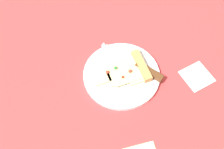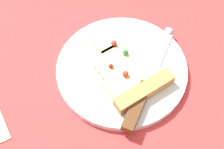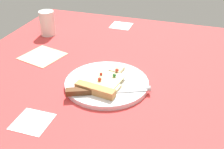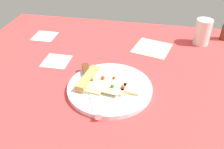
% 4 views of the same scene
% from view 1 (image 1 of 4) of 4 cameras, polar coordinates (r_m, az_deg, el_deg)
% --- Properties ---
extents(ground_plane, '(1.16, 1.16, 0.03)m').
position_cam_1_polar(ground_plane, '(0.97, -0.95, 1.54)').
color(ground_plane, '#D13838').
rests_on(ground_plane, ground).
extents(plate, '(0.25, 0.25, 0.01)m').
position_cam_1_polar(plate, '(0.92, 1.94, -0.08)').
color(plate, silver).
rests_on(plate, ground_plane).
extents(pizza_slice, '(0.12, 0.18, 0.02)m').
position_cam_1_polar(pizza_slice, '(0.92, 3.47, 0.88)').
color(pizza_slice, beige).
rests_on(pizza_slice, plate).
extents(knife, '(0.23, 0.12, 0.02)m').
position_cam_1_polar(knife, '(0.93, 5.20, 1.97)').
color(knife, silver).
rests_on(knife, plate).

